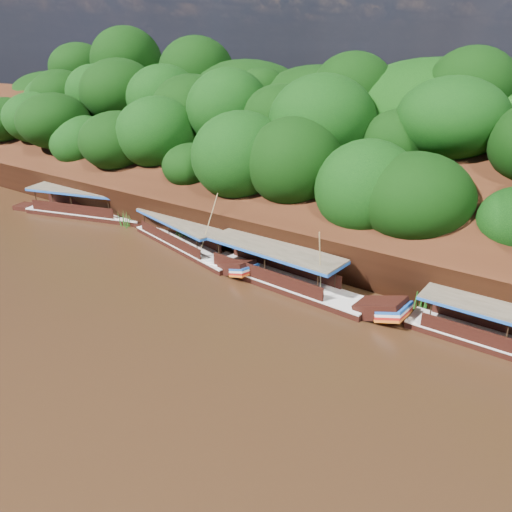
{
  "coord_description": "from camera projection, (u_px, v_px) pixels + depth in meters",
  "views": [
    {
      "loc": [
        14.24,
        -18.7,
        15.13
      ],
      "look_at": [
        -4.29,
        7.0,
        1.78
      ],
      "focal_mm": 35.0,
      "sensor_mm": 36.0,
      "label": 1
    }
  ],
  "objects": [
    {
      "name": "boat_3",
      "position": [
        94.0,
        211.0,
        47.58
      ],
      "size": [
        14.89,
        6.28,
        3.16
      ],
      "rotation": [
        0.0,
        0.0,
        0.29
      ],
      "color": "black",
      "rests_on": "ground"
    },
    {
      "name": "boat_1",
      "position": [
        293.0,
        281.0,
        33.44
      ],
      "size": [
        15.25,
        3.26,
        5.57
      ],
      "rotation": [
        0.0,
        0.0,
        -0.06
      ],
      "color": "black",
      "rests_on": "ground"
    },
    {
      "name": "reeds",
      "position": [
        291.0,
        261.0,
        35.9
      ],
      "size": [
        48.85,
        2.4,
        2.28
      ],
      "color": "#216B1A",
      "rests_on": "ground"
    },
    {
      "name": "ground",
      "position": [
        245.0,
        343.0,
        27.53
      ],
      "size": [
        160.0,
        160.0,
        0.0
      ],
      "primitive_type": "plane",
      "color": "black",
      "rests_on": "ground"
    },
    {
      "name": "boat_2",
      "position": [
        190.0,
        245.0,
        39.73
      ],
      "size": [
        14.53,
        5.25,
        5.92
      ],
      "rotation": [
        0.0,
        0.0,
        -0.24
      ],
      "color": "black",
      "rests_on": "ground"
    },
    {
      "name": "riverbank",
      "position": [
        400.0,
        210.0,
        43.79
      ],
      "size": [
        120.0,
        30.06,
        19.4
      ],
      "color": "black",
      "rests_on": "ground"
    }
  ]
}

